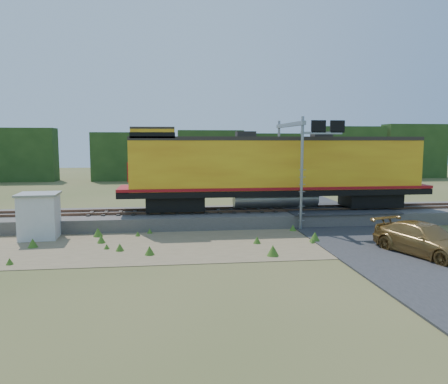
{
  "coord_description": "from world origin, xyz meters",
  "views": [
    {
      "loc": [
        -4.01,
        -21.96,
        5.32
      ],
      "look_at": [
        -0.91,
        3.0,
        2.4
      ],
      "focal_mm": 35.0,
      "sensor_mm": 36.0,
      "label": 1
    }
  ],
  "objects": [
    {
      "name": "ground",
      "position": [
        0.0,
        0.0,
        0.0
      ],
      "size": [
        140.0,
        140.0,
        0.0
      ],
      "primitive_type": "plane",
      "color": "#475123",
      "rests_on": "ground"
    },
    {
      "name": "road",
      "position": [
        7.0,
        0.74,
        0.09
      ],
      "size": [
        7.0,
        66.0,
        0.86
      ],
      "color": "#38383A",
      "rests_on": "ground"
    },
    {
      "name": "shed",
      "position": [
        -11.16,
        2.69,
        1.27
      ],
      "size": [
        2.26,
        2.26,
        2.52
      ],
      "rotation": [
        0.0,
        0.0,
        0.07
      ],
      "color": "silver",
      "rests_on": "ground"
    },
    {
      "name": "tree_line_north",
      "position": [
        0.0,
        38.0,
        3.07
      ],
      "size": [
        130.0,
        3.0,
        6.5
      ],
      "color": "#1F3B15",
      "rests_on": "ground"
    },
    {
      "name": "dirt_shoulder",
      "position": [
        -2.0,
        0.5,
        0.01
      ],
      "size": [
        26.0,
        8.0,
        0.03
      ],
      "primitive_type": "cube",
      "color": "#8C7754",
      "rests_on": "ground"
    },
    {
      "name": "signal_gantry",
      "position": [
        4.12,
        5.34,
        5.11
      ],
      "size": [
        2.69,
        6.2,
        6.79
      ],
      "color": "gray",
      "rests_on": "ground"
    },
    {
      "name": "ballast",
      "position": [
        0.0,
        6.0,
        0.4
      ],
      "size": [
        70.0,
        5.0,
        0.8
      ],
      "primitive_type": "cube",
      "color": "slate",
      "rests_on": "ground"
    },
    {
      "name": "car",
      "position": [
        7.76,
        -3.33,
        0.76
      ],
      "size": [
        3.66,
        5.61,
        1.51
      ],
      "primitive_type": "imported",
      "rotation": [
        0.0,
        0.0,
        0.32
      ],
      "color": "olive",
      "rests_on": "ground"
    },
    {
      "name": "rails",
      "position": [
        0.0,
        6.0,
        0.88
      ],
      "size": [
        70.0,
        1.54,
        0.16
      ],
      "color": "brown",
      "rests_on": "ballast"
    },
    {
      "name": "weed_clumps",
      "position": [
        -3.5,
        0.1,
        0.0
      ],
      "size": [
        15.0,
        6.2,
        0.56
      ],
      "primitive_type": null,
      "color": "#406C1F",
      "rests_on": "ground"
    },
    {
      "name": "locomotive",
      "position": [
        2.59,
        6.0,
        3.54
      ],
      "size": [
        20.29,
        3.09,
        5.23
      ],
      "color": "black",
      "rests_on": "rails"
    }
  ]
}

